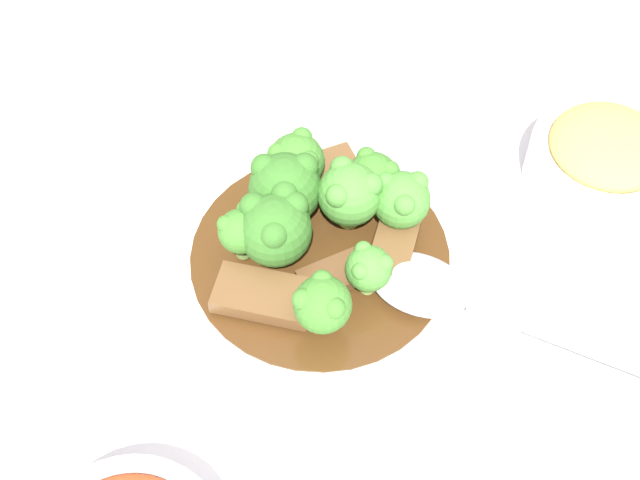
{
  "coord_description": "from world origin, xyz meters",
  "views": [
    {
      "loc": [
        0.36,
        -0.01,
        0.54
      ],
      "look_at": [
        0.0,
        0.0,
        0.03
      ],
      "focal_mm": 50.0,
      "sensor_mm": 36.0,
      "label": 1
    }
  ],
  "objects_px": {
    "broccoli_floret_8": "(350,193)",
    "serving_spoon": "(436,291)",
    "beef_strip_0": "(333,276)",
    "beef_strip_2": "(394,248)",
    "broccoli_floret_3": "(275,226)",
    "sauce_dish": "(205,58)",
    "broccoli_floret_6": "(401,199)",
    "broccoli_floret_0": "(285,187)",
    "broccoli_floret_1": "(296,160)",
    "side_bowl_appetizer": "(604,159)",
    "broccoli_floret_2": "(372,177)",
    "beef_strip_1": "(337,175)",
    "broccoli_floret_5": "(369,268)",
    "broccoli_floret_7": "(322,304)",
    "beef_strip_3": "(264,296)",
    "broccoli_floret_4": "(241,227)",
    "main_plate": "(320,259)"
  },
  "relations": [
    {
      "from": "broccoli_floret_0",
      "to": "beef_strip_1",
      "type": "bearing_deg",
      "value": 128.41
    },
    {
      "from": "broccoli_floret_3",
      "to": "broccoli_floret_4",
      "type": "xyz_separation_m",
      "value": [
        -0.0,
        -0.02,
        -0.0
      ]
    },
    {
      "from": "beef_strip_0",
      "to": "broccoli_floret_6",
      "type": "xyz_separation_m",
      "value": [
        -0.05,
        0.05,
        0.02
      ]
    },
    {
      "from": "broccoli_floret_6",
      "to": "beef_strip_2",
      "type": "bearing_deg",
      "value": -11.57
    },
    {
      "from": "beef_strip_3",
      "to": "broccoli_floret_6",
      "type": "xyz_separation_m",
      "value": [
        -0.06,
        0.1,
        0.02
      ]
    },
    {
      "from": "broccoli_floret_3",
      "to": "broccoli_floret_5",
      "type": "bearing_deg",
      "value": 61.71
    },
    {
      "from": "broccoli_floret_4",
      "to": "serving_spoon",
      "type": "relative_size",
      "value": 0.22
    },
    {
      "from": "beef_strip_0",
      "to": "beef_strip_2",
      "type": "bearing_deg",
      "value": 115.4
    },
    {
      "from": "sauce_dish",
      "to": "broccoli_floret_3",
      "type": "bearing_deg",
      "value": 16.35
    },
    {
      "from": "broccoli_floret_2",
      "to": "broccoli_floret_6",
      "type": "height_order",
      "value": "same"
    },
    {
      "from": "main_plate",
      "to": "broccoli_floret_1",
      "type": "height_order",
      "value": "broccoli_floret_1"
    },
    {
      "from": "beef_strip_2",
      "to": "serving_spoon",
      "type": "xyz_separation_m",
      "value": [
        0.04,
        0.03,
        0.0
      ]
    },
    {
      "from": "main_plate",
      "to": "broccoli_floret_4",
      "type": "distance_m",
      "value": 0.07
    },
    {
      "from": "side_bowl_appetizer",
      "to": "broccoli_floret_7",
      "type": "bearing_deg",
      "value": -58.59
    },
    {
      "from": "broccoli_floret_2",
      "to": "sauce_dish",
      "type": "height_order",
      "value": "broccoli_floret_2"
    },
    {
      "from": "beef_strip_1",
      "to": "broccoli_floret_5",
      "type": "xyz_separation_m",
      "value": [
        0.1,
        0.02,
        0.02
      ]
    },
    {
      "from": "broccoli_floret_3",
      "to": "broccoli_floret_2",
      "type": "bearing_deg",
      "value": 121.5
    },
    {
      "from": "broccoli_floret_1",
      "to": "broccoli_floret_6",
      "type": "distance_m",
      "value": 0.08
    },
    {
      "from": "main_plate",
      "to": "broccoli_floret_5",
      "type": "height_order",
      "value": "broccoli_floret_5"
    },
    {
      "from": "main_plate",
      "to": "sauce_dish",
      "type": "bearing_deg",
      "value": -156.44
    },
    {
      "from": "broccoli_floret_3",
      "to": "broccoli_floret_7",
      "type": "bearing_deg",
      "value": 26.1
    },
    {
      "from": "broccoli_floret_1",
      "to": "side_bowl_appetizer",
      "type": "height_order",
      "value": "broccoli_floret_1"
    },
    {
      "from": "main_plate",
      "to": "broccoli_floret_5",
      "type": "distance_m",
      "value": 0.06
    },
    {
      "from": "beef_strip_1",
      "to": "side_bowl_appetizer",
      "type": "relative_size",
      "value": 0.5
    },
    {
      "from": "beef_strip_3",
      "to": "broccoli_floret_4",
      "type": "distance_m",
      "value": 0.05
    },
    {
      "from": "broccoli_floret_3",
      "to": "sauce_dish",
      "type": "distance_m",
      "value": 0.23
    },
    {
      "from": "broccoli_floret_4",
      "to": "broccoli_floret_5",
      "type": "xyz_separation_m",
      "value": [
        0.04,
        0.09,
        -0.0
      ]
    },
    {
      "from": "broccoli_floret_8",
      "to": "serving_spoon",
      "type": "distance_m",
      "value": 0.09
    },
    {
      "from": "broccoli_floret_3",
      "to": "broccoli_floret_6",
      "type": "height_order",
      "value": "broccoli_floret_3"
    },
    {
      "from": "beef_strip_2",
      "to": "broccoli_floret_2",
      "type": "xyz_separation_m",
      "value": [
        -0.05,
        -0.01,
        0.02
      ]
    },
    {
      "from": "broccoli_floret_1",
      "to": "sauce_dish",
      "type": "height_order",
      "value": "broccoli_floret_1"
    },
    {
      "from": "broccoli_floret_7",
      "to": "sauce_dish",
      "type": "relative_size",
      "value": 0.69
    },
    {
      "from": "beef_strip_0",
      "to": "broccoli_floret_0",
      "type": "distance_m",
      "value": 0.07
    },
    {
      "from": "broccoli_floret_3",
      "to": "beef_strip_3",
      "type": "bearing_deg",
      "value": -11.35
    },
    {
      "from": "broccoli_floret_1",
      "to": "serving_spoon",
      "type": "height_order",
      "value": "broccoli_floret_1"
    },
    {
      "from": "broccoli_floret_0",
      "to": "broccoli_floret_5",
      "type": "xyz_separation_m",
      "value": [
        0.07,
        0.06,
        -0.0
      ]
    },
    {
      "from": "beef_strip_3",
      "to": "broccoli_floret_0",
      "type": "height_order",
      "value": "broccoli_floret_0"
    },
    {
      "from": "broccoli_floret_4",
      "to": "broccoli_floret_8",
      "type": "height_order",
      "value": "broccoli_floret_8"
    },
    {
      "from": "broccoli_floret_5",
      "to": "broccoli_floret_7",
      "type": "distance_m",
      "value": 0.04
    },
    {
      "from": "beef_strip_2",
      "to": "side_bowl_appetizer",
      "type": "relative_size",
      "value": 0.58
    },
    {
      "from": "broccoli_floret_0",
      "to": "broccoli_floret_8",
      "type": "relative_size",
      "value": 1.01
    },
    {
      "from": "broccoli_floret_8",
      "to": "beef_strip_0",
      "type": "bearing_deg",
      "value": -14.91
    },
    {
      "from": "beef_strip_1",
      "to": "side_bowl_appetizer",
      "type": "height_order",
      "value": "side_bowl_appetizer"
    },
    {
      "from": "broccoli_floret_8",
      "to": "broccoli_floret_0",
      "type": "bearing_deg",
      "value": -99.96
    },
    {
      "from": "broccoli_floret_4",
      "to": "side_bowl_appetizer",
      "type": "xyz_separation_m",
      "value": [
        -0.07,
        0.27,
        -0.02
      ]
    },
    {
      "from": "beef_strip_1",
      "to": "broccoli_floret_7",
      "type": "bearing_deg",
      "value": -6.82
    },
    {
      "from": "broccoli_floret_0",
      "to": "sauce_dish",
      "type": "xyz_separation_m",
      "value": [
        -0.18,
        -0.07,
        -0.04
      ]
    },
    {
      "from": "sauce_dish",
      "to": "beef_strip_1",
      "type": "bearing_deg",
      "value": 35.9
    },
    {
      "from": "serving_spoon",
      "to": "sauce_dish",
      "type": "bearing_deg",
      "value": -145.81
    },
    {
      "from": "beef_strip_0",
      "to": "serving_spoon",
      "type": "bearing_deg",
      "value": 77.52
    }
  ]
}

